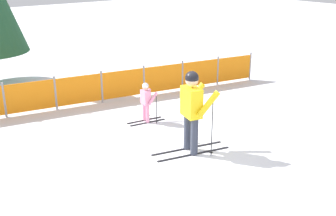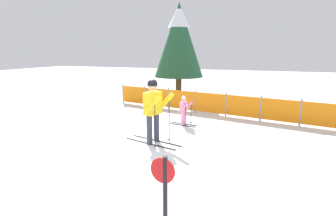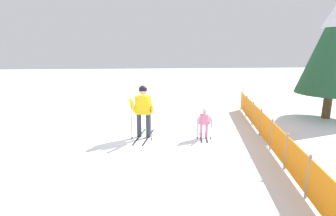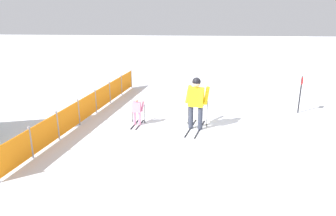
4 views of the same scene
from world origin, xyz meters
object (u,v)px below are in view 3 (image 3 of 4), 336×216
(skier_adult, at_px, (143,107))
(safety_fence, at_px, (266,128))
(skier_child, at_px, (204,121))
(conifer_far, at_px, (336,43))

(skier_adult, height_order, safety_fence, skier_adult)
(skier_adult, relative_size, skier_child, 1.73)
(skier_child, xyz_separation_m, safety_fence, (0.52, 1.87, -0.12))
(skier_child, distance_m, safety_fence, 1.94)
(skier_child, relative_size, safety_fence, 0.11)
(skier_adult, bearing_deg, skier_child, 96.63)
(skier_adult, bearing_deg, conifer_far, 117.07)
(skier_adult, height_order, conifer_far, conifer_far)
(skier_adult, distance_m, conifer_far, 8.25)
(skier_child, relative_size, conifer_far, 0.20)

